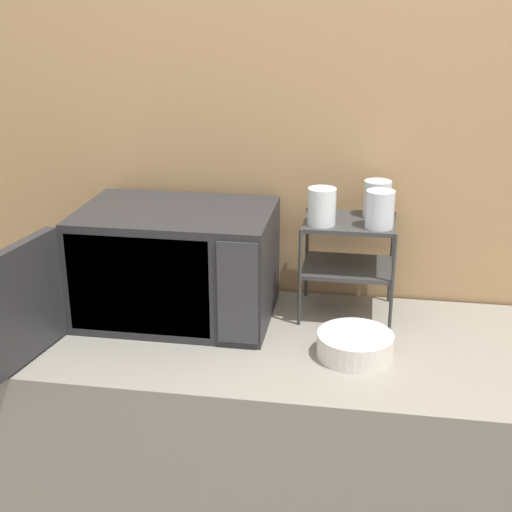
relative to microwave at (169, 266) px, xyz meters
name	(u,v)px	position (x,y,z in m)	size (l,w,h in m)	color
wall_back	(379,168)	(0.58, 0.28, 0.24)	(8.00, 0.06, 2.60)	tan
counter	(361,480)	(0.58, -0.08, -0.61)	(1.98, 0.66, 0.90)	gray
microwave	(169,266)	(0.00, 0.00, 0.00)	(0.65, 0.80, 0.32)	#262628
dish_rack	(348,247)	(0.51, 0.11, 0.05)	(0.27, 0.22, 0.29)	#333333
glass_front_left	(322,206)	(0.43, 0.06, 0.18)	(0.08, 0.08, 0.10)	silver
glass_back_right	(378,199)	(0.58, 0.17, 0.18)	(0.08, 0.08, 0.10)	silver
glass_front_right	(380,209)	(0.59, 0.06, 0.18)	(0.08, 0.08, 0.10)	silver
bowl	(355,345)	(0.54, -0.15, -0.13)	(0.20, 0.20, 0.06)	silver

